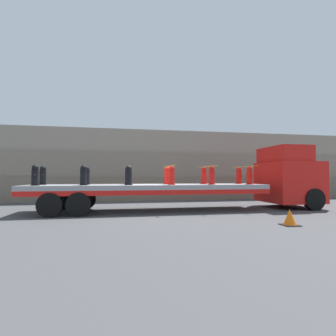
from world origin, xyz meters
name	(u,v)px	position (x,y,z in m)	size (l,w,h in m)	color
ground_plane	(149,211)	(0.00, 0.00, 0.00)	(120.00, 120.00, 0.00)	#474749
rock_cliff	(138,166)	(0.00, 6.54, 2.33)	(60.00, 3.30, 4.66)	#706656
truck_cab	(290,177)	(7.15, 0.00, 1.54)	(2.41, 2.74, 3.05)	red
flatbed_trailer	(137,189)	(-0.56, 0.00, 0.99)	(10.53, 2.60, 1.20)	gray
fire_hydrant_black_near_0	(35,175)	(-4.66, -0.55, 1.61)	(0.34, 0.48, 0.84)	black
fire_hydrant_black_far_0	(43,176)	(-4.66, 0.55, 1.61)	(0.34, 0.48, 0.84)	black
fire_hydrant_black_near_1	(83,175)	(-2.80, -0.55, 1.61)	(0.34, 0.48, 0.84)	black
fire_hydrant_black_far_1	(87,176)	(-2.80, 0.55, 1.61)	(0.34, 0.48, 0.84)	black
fire_hydrant_black_near_2	(129,175)	(-0.93, -0.55, 1.61)	(0.34, 0.48, 0.84)	black
fire_hydrant_black_far_2	(128,176)	(-0.93, 0.55, 1.61)	(0.34, 0.48, 0.84)	black
fire_hydrant_red_near_3	(171,176)	(0.93, -0.55, 1.61)	(0.34, 0.48, 0.84)	red
fire_hydrant_red_far_3	(167,176)	(0.93, 0.55, 1.61)	(0.34, 0.48, 0.84)	red
fire_hydrant_red_near_4	(212,176)	(2.80, -0.55, 1.61)	(0.34, 0.48, 0.84)	red
fire_hydrant_red_far_4	(204,176)	(2.80, 0.55, 1.61)	(0.34, 0.48, 0.84)	red
fire_hydrant_red_near_5	(249,176)	(4.66, -0.55, 1.61)	(0.34, 0.48, 0.84)	red
fire_hydrant_red_far_5	(239,176)	(4.66, 0.55, 1.61)	(0.34, 0.48, 0.84)	red
cargo_strap_rear	(169,166)	(0.93, 0.00, 2.05)	(0.05, 2.70, 0.01)	yellow
cargo_strap_middle	(208,166)	(2.80, 0.00, 2.05)	(0.05, 2.70, 0.01)	yellow
cargo_strap_front	(244,167)	(4.66, 0.00, 2.05)	(0.05, 2.70, 0.01)	yellow
traffic_cone	(290,217)	(4.02, -4.35, 0.25)	(0.51, 0.51, 0.52)	black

